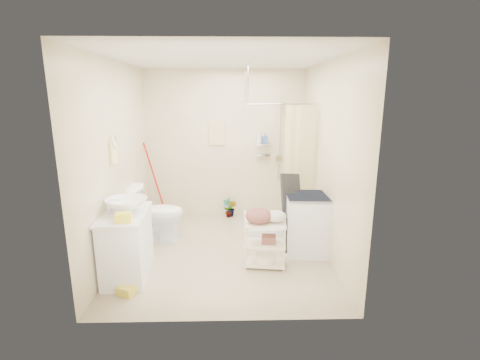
# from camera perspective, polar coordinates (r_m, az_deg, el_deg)

# --- Properties ---
(floor) EXTENTS (3.20, 3.20, 0.00)m
(floor) POSITION_cam_1_polar(r_m,az_deg,el_deg) (5.05, -2.55, -11.42)
(floor) COLOR tan
(floor) RESTS_ON ground
(ceiling) EXTENTS (2.80, 3.20, 0.04)m
(ceiling) POSITION_cam_1_polar(r_m,az_deg,el_deg) (4.60, -2.91, 19.38)
(ceiling) COLOR silver
(ceiling) RESTS_ON ground
(wall_back) EXTENTS (2.80, 0.04, 2.60)m
(wall_back) POSITION_cam_1_polar(r_m,az_deg,el_deg) (6.23, -2.39, 5.89)
(wall_back) COLOR beige
(wall_back) RESTS_ON ground
(wall_front) EXTENTS (2.80, 0.04, 2.60)m
(wall_front) POSITION_cam_1_polar(r_m,az_deg,el_deg) (3.09, -3.38, -2.09)
(wall_front) COLOR beige
(wall_front) RESTS_ON ground
(wall_left) EXTENTS (0.04, 3.20, 2.60)m
(wall_left) POSITION_cam_1_polar(r_m,az_deg,el_deg) (4.89, -19.37, 2.99)
(wall_left) COLOR beige
(wall_left) RESTS_ON ground
(wall_right) EXTENTS (0.04, 3.20, 2.60)m
(wall_right) POSITION_cam_1_polar(r_m,az_deg,el_deg) (4.83, 14.16, 3.22)
(wall_right) COLOR beige
(wall_right) RESTS_ON ground
(vanity) EXTENTS (0.56, 0.93, 0.80)m
(vanity) POSITION_cam_1_polar(r_m,az_deg,el_deg) (4.47, -18.06, -9.99)
(vanity) COLOR silver
(vanity) RESTS_ON ground
(sink) EXTENTS (0.55, 0.55, 0.17)m
(sink) POSITION_cam_1_polar(r_m,az_deg,el_deg) (4.33, -18.12, -3.95)
(sink) COLOR white
(sink) RESTS_ON vanity
(counter_basket) EXTENTS (0.19, 0.16, 0.10)m
(counter_basket) POSITION_cam_1_polar(r_m,az_deg,el_deg) (4.03, -18.56, -5.83)
(counter_basket) COLOR yellow
(counter_basket) RESTS_ON vanity
(floor_basket) EXTENTS (0.31, 0.28, 0.14)m
(floor_basket) POSITION_cam_1_polar(r_m,az_deg,el_deg) (4.20, -18.15, -16.62)
(floor_basket) COLOR yellow
(floor_basket) RESTS_ON ground
(toilet) EXTENTS (0.85, 0.51, 0.84)m
(toilet) POSITION_cam_1_polar(r_m,az_deg,el_deg) (5.42, -13.63, -5.26)
(toilet) COLOR white
(toilet) RESTS_ON ground
(mop) EXTENTS (0.16, 0.16, 1.36)m
(mop) POSITION_cam_1_polar(r_m,az_deg,el_deg) (6.34, -14.05, -0.08)
(mop) COLOR red
(mop) RESTS_ON ground
(potted_plant_a) EXTENTS (0.20, 0.15, 0.35)m
(potted_plant_a) POSITION_cam_1_polar(r_m,az_deg,el_deg) (6.28, -1.99, -4.60)
(potted_plant_a) COLOR #975224
(potted_plant_a) RESTS_ON ground
(potted_plant_b) EXTENTS (0.21, 0.20, 0.31)m
(potted_plant_b) POSITION_cam_1_polar(r_m,az_deg,el_deg) (6.32, -1.38, -4.67)
(potted_plant_b) COLOR brown
(potted_plant_b) RESTS_ON ground
(hanging_towel) EXTENTS (0.28, 0.03, 0.42)m
(hanging_towel) POSITION_cam_1_polar(r_m,az_deg,el_deg) (6.19, -3.82, 7.68)
(hanging_towel) COLOR beige
(hanging_towel) RESTS_ON wall_back
(towel_ring) EXTENTS (0.04, 0.22, 0.34)m
(towel_ring) POSITION_cam_1_polar(r_m,az_deg,el_deg) (4.67, -20.04, 4.59)
(towel_ring) COLOR #FFF091
(towel_ring) RESTS_ON wall_left
(tp_holder) EXTENTS (0.08, 0.12, 0.14)m
(tp_holder) POSITION_cam_1_polar(r_m,az_deg,el_deg) (5.06, -18.26, -3.36)
(tp_holder) COLOR silver
(tp_holder) RESTS_ON wall_left
(shower) EXTENTS (1.10, 1.10, 2.10)m
(shower) POSITION_cam_1_polar(r_m,az_deg,el_deg) (5.78, 6.01, 2.70)
(shower) COLOR white
(shower) RESTS_ON ground
(shampoo_bottle_a) EXTENTS (0.10, 0.10, 0.23)m
(shampoo_bottle_a) POSITION_cam_1_polar(r_m,az_deg,el_deg) (6.15, 3.11, 7.06)
(shampoo_bottle_a) COLOR silver
(shampoo_bottle_a) RESTS_ON shower
(shampoo_bottle_b) EXTENTS (0.09, 0.09, 0.18)m
(shampoo_bottle_b) POSITION_cam_1_polar(r_m,az_deg,el_deg) (6.15, 4.13, 6.81)
(shampoo_bottle_b) COLOR #3A559D
(shampoo_bottle_b) RESTS_ON shower
(washing_machine) EXTENTS (0.59, 0.61, 0.82)m
(washing_machine) POSITION_cam_1_polar(r_m,az_deg,el_deg) (4.94, 10.82, -7.07)
(washing_machine) COLOR silver
(washing_machine) RESTS_ON ground
(laundry_rack) EXTENTS (0.55, 0.36, 0.71)m
(laundry_rack) POSITION_cam_1_polar(r_m,az_deg,el_deg) (4.49, 4.18, -9.83)
(laundry_rack) COLOR beige
(laundry_rack) RESTS_ON ground
(ironing_board) EXTENTS (0.33, 0.24, 1.13)m
(ironing_board) POSITION_cam_1_polar(r_m,az_deg,el_deg) (4.89, 8.52, -5.29)
(ironing_board) COLOR black
(ironing_board) RESTS_ON ground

